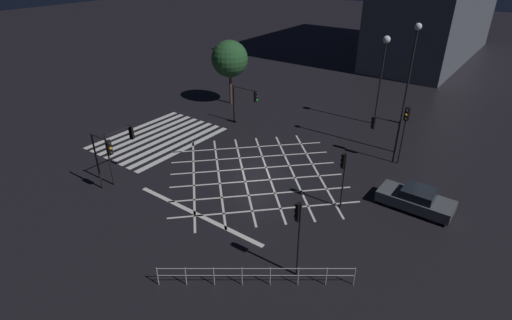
% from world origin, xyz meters
% --- Properties ---
extents(ground_plane, '(200.00, 200.00, 0.00)m').
position_xyz_m(ground_plane, '(0.00, 0.00, 0.00)').
color(ground_plane, black).
extents(road_markings, '(14.67, 20.89, 0.01)m').
position_xyz_m(road_markings, '(0.28, -6.39, 0.00)').
color(road_markings, silver).
rests_on(road_markings, ground_plane).
extents(traffic_light_nw_main, '(0.39, 0.36, 4.41)m').
position_xyz_m(traffic_light_nw_main, '(-7.46, 7.47, 3.14)').
color(traffic_light_nw_main, black).
rests_on(traffic_light_nw_main, ground_plane).
extents(traffic_light_sw_cross, '(0.36, 2.74, 3.50)m').
position_xyz_m(traffic_light_sw_cross, '(-6.57, -5.89, 2.58)').
color(traffic_light_sw_cross, black).
rests_on(traffic_light_sw_cross, ground_plane).
extents(traffic_light_median_north, '(0.36, 0.39, 3.69)m').
position_xyz_m(traffic_light_median_north, '(0.13, 6.45, 2.64)').
color(traffic_light_median_north, black).
rests_on(traffic_light_median_north, ground_plane).
extents(traffic_light_ne_cross, '(0.36, 0.39, 4.20)m').
position_xyz_m(traffic_light_ne_cross, '(6.65, 7.31, 3.00)').
color(traffic_light_ne_cross, black).
rests_on(traffic_light_ne_cross, ground_plane).
extents(traffic_light_se_cross, '(0.36, 1.98, 4.09)m').
position_xyz_m(traffic_light_se_cross, '(7.53, -6.11, 2.98)').
color(traffic_light_se_cross, black).
rests_on(traffic_light_se_cross, ground_plane).
extents(traffic_light_nw_cross, '(0.36, 2.14, 3.29)m').
position_xyz_m(traffic_light_nw_cross, '(-7.54, 5.93, 2.40)').
color(traffic_light_nw_cross, black).
rests_on(traffic_light_nw_cross, ground_plane).
extents(traffic_light_se_main, '(2.25, 0.36, 3.75)m').
position_xyz_m(traffic_light_se_main, '(5.64, -6.84, 2.74)').
color(traffic_light_se_main, black).
rests_on(traffic_light_se_main, ground_plane).
extents(street_lamp_east, '(0.62, 0.62, 7.76)m').
position_xyz_m(street_lamp_east, '(-13.69, 3.16, 6.03)').
color(street_lamp_east, black).
rests_on(street_lamp_east, ground_plane).
extents(street_lamp_west, '(0.49, 0.49, 9.67)m').
position_xyz_m(street_lamp_west, '(-9.25, 6.67, 6.53)').
color(street_lamp_west, black).
rests_on(street_lamp_west, ground_plane).
extents(street_tree_near, '(3.55, 3.55, 6.33)m').
position_xyz_m(street_tree_near, '(-10.12, -10.68, 4.54)').
color(street_tree_near, '#473323').
rests_on(street_tree_near, ground_plane).
extents(waiting_car, '(1.87, 4.40, 1.39)m').
position_xyz_m(waiting_car, '(-2.44, 10.25, 0.65)').
color(waiting_car, '#474C51').
rests_on(waiting_car, ground_plane).
extents(pedestrian_railing, '(5.53, 7.45, 1.05)m').
position_xyz_m(pedestrian_railing, '(8.35, 6.19, 0.67)').
color(pedestrian_railing, '#9EA0A5').
rests_on(pedestrian_railing, ground_plane).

